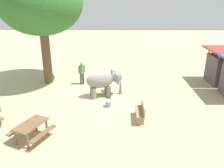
{
  "coord_description": "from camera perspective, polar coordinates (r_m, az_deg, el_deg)",
  "views": [
    {
      "loc": [
        13.47,
        1.36,
        5.9
      ],
      "look_at": [
        0.08,
        1.27,
        0.8
      ],
      "focal_mm": 36.99,
      "sensor_mm": 36.0,
      "label": 1
    }
  ],
  "objects": [
    {
      "name": "shade_tree_main",
      "position": [
        16.56,
        -17.15,
        18.5
      ],
      "size": [
        5.94,
        5.45,
        7.61
      ],
      "color": "brown",
      "rests_on": "ground_plane"
    },
    {
      "name": "wooden_bench",
      "position": [
        11.81,
        7.14,
        -6.7
      ],
      "size": [
        1.41,
        0.44,
        0.88
      ],
      "rotation": [
        0.0,
        0.0,
        3.11
      ],
      "color": "#9E7A51",
      "rests_on": "ground_plane"
    },
    {
      "name": "market_stall_red",
      "position": [
        18.26,
        25.79,
        3.63
      ],
      "size": [
        2.5,
        2.5,
        2.52
      ],
      "color": "#59514C",
      "rests_on": "ground_plane"
    },
    {
      "name": "feed_bucket",
      "position": [
        13.19,
        -0.92,
        -4.94
      ],
      "size": [
        0.36,
        0.36,
        0.32
      ],
      "primitive_type": "cylinder",
      "color": "gray",
      "rests_on": "ground_plane"
    },
    {
      "name": "picnic_table_near",
      "position": [
        10.74,
        -19.33,
        -10.1
      ],
      "size": [
        1.97,
        1.96,
        0.78
      ],
      "rotation": [
        0.0,
        0.0,
        5.86
      ],
      "color": "brown",
      "rests_on": "ground_plane"
    },
    {
      "name": "ground_plane",
      "position": [
        14.77,
        -4.94,
        -2.78
      ],
      "size": [
        60.0,
        60.0,
        0.0
      ],
      "primitive_type": "plane",
      "color": "tan"
    },
    {
      "name": "elephant",
      "position": [
        14.25,
        -2.01,
        0.84
      ],
      "size": [
        1.7,
        2.33,
        1.61
      ],
      "rotation": [
        0.0,
        0.0,
        1.87
      ],
      "color": "gray",
      "rests_on": "ground_plane"
    },
    {
      "name": "person_handler",
      "position": [
        16.39,
        -7.49,
        3.08
      ],
      "size": [
        0.32,
        0.44,
        1.62
      ],
      "rotation": [
        0.0,
        0.0,
        0.58
      ],
      "color": "#3F3833",
      "rests_on": "ground_plane"
    }
  ]
}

